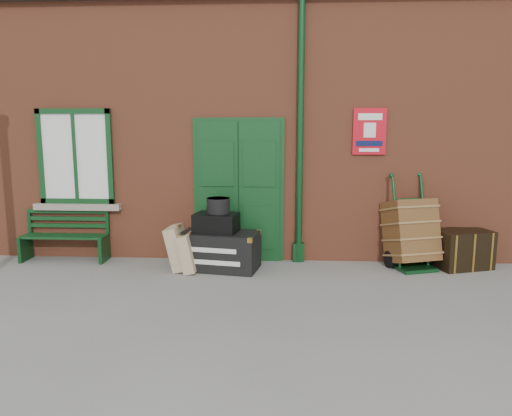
# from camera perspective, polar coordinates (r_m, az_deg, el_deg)

# --- Properties ---
(ground) EXTENTS (80.00, 80.00, 0.00)m
(ground) POSITION_cam_1_polar(r_m,az_deg,el_deg) (6.66, -0.53, -9.39)
(ground) COLOR gray
(ground) RESTS_ON ground
(station_building) EXTENTS (10.30, 4.30, 4.36)m
(station_building) POSITION_cam_1_polar(r_m,az_deg,el_deg) (9.78, 0.88, 9.60)
(station_building) COLOR #994C31
(station_building) RESTS_ON ground
(bench) EXTENTS (1.34, 0.43, 0.83)m
(bench) POSITION_cam_1_polar(r_m,az_deg,el_deg) (8.55, -20.94, -2.83)
(bench) COLOR #103B19
(bench) RESTS_ON ground
(houdini_trunk) EXTENTS (1.23, 0.81, 0.57)m
(houdini_trunk) POSITION_cam_1_polar(r_m,az_deg,el_deg) (7.54, -4.13, -4.87)
(houdini_trunk) COLOR black
(houdini_trunk) RESTS_ON ground
(strongbox) EXTENTS (0.69, 0.55, 0.28)m
(strongbox) POSITION_cam_1_polar(r_m,az_deg,el_deg) (7.46, -4.55, -1.69)
(strongbox) COLOR black
(strongbox) RESTS_ON houdini_trunk
(hatbox) EXTENTS (0.39, 0.39, 0.23)m
(hatbox) POSITION_cam_1_polar(r_m,az_deg,el_deg) (7.43, -4.32, 0.28)
(hatbox) COLOR black
(hatbox) RESTS_ON strongbox
(suitcase_back) EXTENTS (0.35, 0.48, 0.67)m
(suitcase_back) POSITION_cam_1_polar(r_m,az_deg,el_deg) (7.57, -8.92, -4.50)
(suitcase_back) COLOR tan
(suitcase_back) RESTS_ON ground
(suitcase_front) EXTENTS (0.30, 0.43, 0.58)m
(suitcase_front) POSITION_cam_1_polar(r_m,az_deg,el_deg) (7.45, -7.72, -5.08)
(suitcase_front) COLOR tan
(suitcase_front) RESTS_ON ground
(porter_trolley) EXTENTS (0.87, 0.90, 1.40)m
(porter_trolley) POSITION_cam_1_polar(r_m,az_deg,el_deg) (7.91, 17.27, -2.69)
(porter_trolley) COLOR #0E3817
(porter_trolley) RESTS_ON ground
(dark_trunk) EXTENTS (0.92, 0.75, 0.58)m
(dark_trunk) POSITION_cam_1_polar(r_m,az_deg,el_deg) (8.21, 22.50, -4.35)
(dark_trunk) COLOR black
(dark_trunk) RESTS_ON ground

